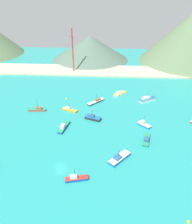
{
  "coord_description": "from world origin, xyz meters",
  "views": [
    {
      "loc": [
        16.72,
        -59.93,
        58.96
      ],
      "look_at": [
        10.86,
        37.1,
        2.22
      ],
      "focal_mm": 36.0,
      "sensor_mm": 36.0,
      "label": 1
    }
  ],
  "objects_px": {
    "fishing_boat_4": "(64,127)",
    "fishing_boat_15": "(76,178)",
    "fishing_boat_0": "(119,158)",
    "radio_tower": "(73,51)",
    "fishing_boat_2": "(147,99)",
    "fishing_boat_7": "(37,109)",
    "fishing_boat_5": "(144,124)",
    "fishing_boat_10": "(96,101)",
    "buoy_2": "(93,110)",
    "buoy_1": "(188,222)",
    "fishing_boat_1": "(146,140)",
    "fishing_boat_8": "(120,94)",
    "fishing_boat_9": "(93,118)",
    "buoy_0": "(66,99)",
    "fishing_boat_14": "(70,110)"
  },
  "relations": [
    {
      "from": "buoy_0",
      "to": "radio_tower",
      "type": "height_order",
      "value": "radio_tower"
    },
    {
      "from": "fishing_boat_5",
      "to": "fishing_boat_10",
      "type": "bearing_deg",
      "value": 137.06
    },
    {
      "from": "fishing_boat_1",
      "to": "fishing_boat_2",
      "type": "distance_m",
      "value": 37.88
    },
    {
      "from": "fishing_boat_0",
      "to": "buoy_1",
      "type": "xyz_separation_m",
      "value": [
        18.71,
        -24.62,
        -0.67
      ]
    },
    {
      "from": "fishing_boat_8",
      "to": "buoy_0",
      "type": "xyz_separation_m",
      "value": [
        -30.99,
        -7.67,
        -0.64
      ]
    },
    {
      "from": "fishing_boat_9",
      "to": "fishing_boat_4",
      "type": "bearing_deg",
      "value": -145.05
    },
    {
      "from": "fishing_boat_0",
      "to": "radio_tower",
      "type": "height_order",
      "value": "radio_tower"
    },
    {
      "from": "buoy_1",
      "to": "fishing_boat_7",
      "type": "bearing_deg",
      "value": 135.37
    },
    {
      "from": "fishing_boat_1",
      "to": "fishing_boat_10",
      "type": "distance_m",
      "value": 41.19
    },
    {
      "from": "fishing_boat_5",
      "to": "fishing_boat_7",
      "type": "xyz_separation_m",
      "value": [
        -54.07,
        11.07,
        -0.07
      ]
    },
    {
      "from": "buoy_0",
      "to": "radio_tower",
      "type": "bearing_deg",
      "value": 92.76
    },
    {
      "from": "fishing_boat_1",
      "to": "fishing_boat_4",
      "type": "height_order",
      "value": "fishing_boat_4"
    },
    {
      "from": "fishing_boat_1",
      "to": "fishing_boat_8",
      "type": "xyz_separation_m",
      "value": [
        -9.93,
        44.58,
        0.06
      ]
    },
    {
      "from": "buoy_0",
      "to": "fishing_boat_15",
      "type": "bearing_deg",
      "value": -76.92
    },
    {
      "from": "fishing_boat_7",
      "to": "fishing_boat_5",
      "type": "bearing_deg",
      "value": -11.57
    },
    {
      "from": "fishing_boat_4",
      "to": "fishing_boat_0",
      "type": "bearing_deg",
      "value": -38.13
    },
    {
      "from": "fishing_boat_5",
      "to": "fishing_boat_15",
      "type": "xyz_separation_m",
      "value": [
        -27.28,
        -35.22,
        0.02
      ]
    },
    {
      "from": "fishing_boat_2",
      "to": "fishing_boat_7",
      "type": "xyz_separation_m",
      "value": [
        -59.06,
        -14.65,
        -0.29
      ]
    },
    {
      "from": "fishing_boat_7",
      "to": "fishing_boat_1",
      "type": "bearing_deg",
      "value": -23.06
    },
    {
      "from": "fishing_boat_10",
      "to": "fishing_boat_15",
      "type": "relative_size",
      "value": 1.15
    },
    {
      "from": "buoy_1",
      "to": "fishing_boat_8",
      "type": "bearing_deg",
      "value": 101.66
    },
    {
      "from": "fishing_boat_10",
      "to": "buoy_0",
      "type": "bearing_deg",
      "value": 170.29
    },
    {
      "from": "buoy_0",
      "to": "buoy_1",
      "type": "bearing_deg",
      "value": -57.08
    },
    {
      "from": "radio_tower",
      "to": "buoy_0",
      "type": "bearing_deg",
      "value": -87.24
    },
    {
      "from": "fishing_boat_2",
      "to": "radio_tower",
      "type": "bearing_deg",
      "value": 137.66
    },
    {
      "from": "fishing_boat_9",
      "to": "buoy_2",
      "type": "relative_size",
      "value": 11.84
    },
    {
      "from": "fishing_boat_14",
      "to": "fishing_boat_5",
      "type": "bearing_deg",
      "value": -17.9
    },
    {
      "from": "buoy_1",
      "to": "radio_tower",
      "type": "relative_size",
      "value": 0.03
    },
    {
      "from": "fishing_boat_7",
      "to": "buoy_1",
      "type": "height_order",
      "value": "fishing_boat_7"
    },
    {
      "from": "fishing_boat_14",
      "to": "fishing_boat_15",
      "type": "bearing_deg",
      "value": -78.19
    },
    {
      "from": "fishing_boat_7",
      "to": "fishing_boat_10",
      "type": "relative_size",
      "value": 1.01
    },
    {
      "from": "buoy_1",
      "to": "buoy_2",
      "type": "relative_size",
      "value": 1.36
    },
    {
      "from": "fishing_boat_4",
      "to": "buoy_2",
      "type": "xyz_separation_m",
      "value": [
        12.27,
        17.77,
        -0.69
      ]
    },
    {
      "from": "buoy_0",
      "to": "fishing_boat_8",
      "type": "bearing_deg",
      "value": 13.9
    },
    {
      "from": "fishing_boat_15",
      "to": "radio_tower",
      "type": "distance_m",
      "value": 107.39
    },
    {
      "from": "fishing_boat_4",
      "to": "fishing_boat_15",
      "type": "height_order",
      "value": "fishing_boat_15"
    },
    {
      "from": "fishing_boat_7",
      "to": "fishing_boat_8",
      "type": "relative_size",
      "value": 1.14
    },
    {
      "from": "fishing_boat_1",
      "to": "fishing_boat_5",
      "type": "bearing_deg",
      "value": 88.14
    },
    {
      "from": "buoy_2",
      "to": "fishing_boat_2",
      "type": "bearing_deg",
      "value": 22.66
    },
    {
      "from": "fishing_boat_10",
      "to": "fishing_boat_15",
      "type": "xyz_separation_m",
      "value": [
        -3.5,
        -57.34,
        0.18
      ]
    },
    {
      "from": "fishing_boat_0",
      "to": "fishing_boat_5",
      "type": "xyz_separation_m",
      "value": [
        12.19,
        24.13,
        -0.04
      ]
    },
    {
      "from": "fishing_boat_8",
      "to": "fishing_boat_9",
      "type": "bearing_deg",
      "value": -116.52
    },
    {
      "from": "fishing_boat_1",
      "to": "buoy_1",
      "type": "bearing_deg",
      "value": -79.42
    },
    {
      "from": "fishing_boat_4",
      "to": "fishing_boat_14",
      "type": "height_order",
      "value": "fishing_boat_14"
    },
    {
      "from": "fishing_boat_2",
      "to": "fishing_boat_8",
      "type": "height_order",
      "value": "fishing_boat_2"
    },
    {
      "from": "fishing_boat_0",
      "to": "fishing_boat_1",
      "type": "bearing_deg",
      "value": 46.29
    },
    {
      "from": "fishing_boat_1",
      "to": "buoy_1",
      "type": "height_order",
      "value": "fishing_boat_1"
    },
    {
      "from": "fishing_boat_9",
      "to": "buoy_0",
      "type": "distance_m",
      "value": 26.74
    },
    {
      "from": "fishing_boat_2",
      "to": "fishing_boat_15",
      "type": "relative_size",
      "value": 1.28
    },
    {
      "from": "buoy_0",
      "to": "fishing_boat_1",
      "type": "bearing_deg",
      "value": -42.05
    }
  ]
}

